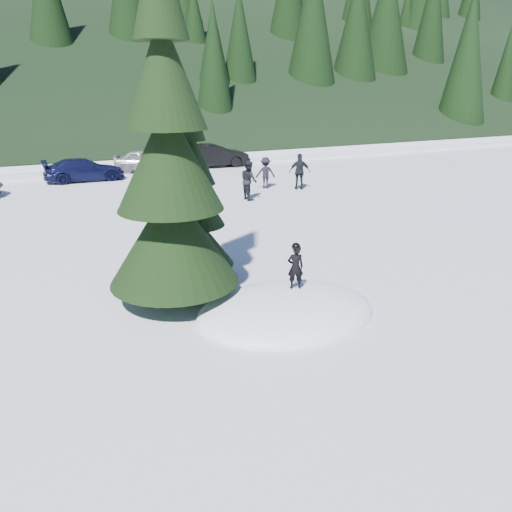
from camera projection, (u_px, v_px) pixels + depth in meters
name	position (u px, v px, depth m)	size (l,w,h in m)	color
ground	(286.00, 313.00, 12.09)	(200.00, 200.00, 0.00)	white
snow_mound	(286.00, 313.00, 12.09)	(4.48, 3.52, 0.96)	white
forest_hillside	(47.00, 13.00, 53.99)	(200.00, 60.00, 25.00)	black
spruce_tall	(169.00, 172.00, 11.64)	(3.20, 3.20, 8.60)	#321B10
spruce_short	(193.00, 206.00, 13.64)	(2.20, 2.20, 5.37)	#321B10
child_skier	(295.00, 267.00, 12.16)	(0.40, 0.26, 1.09)	black
adult_0	(249.00, 180.00, 23.65)	(0.90, 0.70, 1.85)	black
adult_1	(300.00, 172.00, 25.96)	(1.09, 0.45, 1.86)	black
adult_2	(265.00, 173.00, 26.26)	(1.06, 0.61, 1.64)	black
car_3	(84.00, 170.00, 28.34)	(1.79, 4.39, 1.28)	#0E1134
car_4	(147.00, 161.00, 31.27)	(1.65, 4.10, 1.40)	#96989E
car_5	(214.00, 156.00, 33.06)	(1.60, 4.60, 1.52)	black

